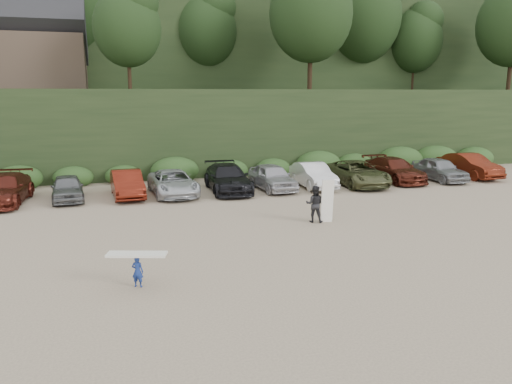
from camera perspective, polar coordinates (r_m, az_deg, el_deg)
name	(u,v)px	position (r m, az deg, el deg)	size (l,w,h in m)	color
ground	(282,237)	(20.33, 3.03, -5.14)	(120.00, 120.00, 0.00)	tan
hillside_backdrop	(167,39)	(54.96, -10.09, 16.79)	(90.00, 41.50, 28.00)	black
parked_cars	(200,180)	(29.18, -6.43, 1.38)	(39.68, 6.19, 1.64)	#A8A7AC
child_surfer	(137,264)	(15.43, -13.42, -8.00)	(1.83, 0.98, 1.06)	navy
adult_surfer	(316,204)	(22.56, 6.84, -1.34)	(1.29, 0.92, 1.97)	black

